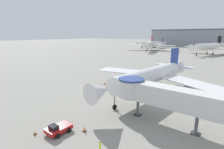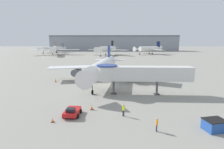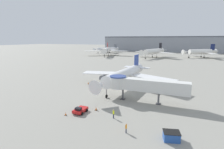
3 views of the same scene
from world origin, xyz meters
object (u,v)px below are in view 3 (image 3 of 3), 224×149
at_px(jet_bridge, 142,85).
at_px(traffic_cone_apron_front, 66,114).
at_px(pushback_tug_red, 80,110).
at_px(ground_crew_wing_walker, 114,113).
at_px(traffic_cone_port_wing, 88,83).
at_px(ground_crew_marshaller, 126,127).
at_px(service_container_blue, 171,136).
at_px(background_jet_gray_tail, 107,49).
at_px(background_jet_navy_tail, 201,52).
at_px(background_jet_red_tail, 106,50).
at_px(background_jet_black_tail, 153,51).
at_px(main_airplane, 124,75).
at_px(traffic_cone_near_nose, 96,108).

bearing_deg(jet_bridge, traffic_cone_apron_front, -133.06).
distance_m(pushback_tug_red, ground_crew_wing_walker, 7.41).
xyz_separation_m(traffic_cone_port_wing, ground_crew_marshaller, (21.02, -25.83, 0.57)).
distance_m(service_container_blue, background_jet_gray_tail, 172.29).
xyz_separation_m(background_jet_navy_tail, background_jet_red_tail, (-78.79, -13.14, 0.23)).
xyz_separation_m(service_container_blue, ground_crew_wing_walker, (-10.75, 3.85, 0.35)).
relative_size(background_jet_navy_tail, background_jet_black_tail, 0.81).
height_order(main_airplane, traffic_cone_port_wing, main_airplane).
bearing_deg(background_jet_gray_tail, traffic_cone_apron_front, -36.02).
height_order(traffic_cone_apron_front, background_jet_red_tail, background_jet_red_tail).
distance_m(jet_bridge, background_jet_red_tail, 119.62).
bearing_deg(main_airplane, traffic_cone_near_nose, -84.45).
bearing_deg(jet_bridge, traffic_cone_near_nose, -132.03).
xyz_separation_m(traffic_cone_apron_front, background_jet_black_tail, (0.92, 118.17, 4.84)).
bearing_deg(background_jet_red_tail, ground_crew_marshaller, -82.39).
distance_m(pushback_tug_red, service_container_blue, 18.55).
relative_size(pushback_tug_red, background_jet_gray_tail, 0.11).
height_order(main_airplane, traffic_cone_apron_front, main_airplane).
height_order(background_jet_red_tail, background_jet_black_tail, background_jet_black_tail).
xyz_separation_m(service_container_blue, background_jet_gray_tail, (-74.71, 155.20, 3.53)).
distance_m(service_container_blue, background_jet_red_tail, 136.32).
bearing_deg(main_airplane, traffic_cone_apron_front, -95.10).
bearing_deg(service_container_blue, background_jet_gray_tail, 115.71).
xyz_separation_m(ground_crew_wing_walker, background_jet_black_tail, (-8.57, 116.03, 4.11)).
relative_size(traffic_cone_port_wing, background_jet_red_tail, 0.02).
relative_size(traffic_cone_port_wing, background_jet_navy_tail, 0.03).
height_order(traffic_cone_port_wing, ground_crew_wing_walker, ground_crew_wing_walker).
xyz_separation_m(jet_bridge, ground_crew_marshaller, (0.61, -15.21, -3.35)).
bearing_deg(traffic_cone_port_wing, background_jet_gray_tail, 109.79).
relative_size(service_container_blue, ground_crew_marshaller, 1.70).
distance_m(traffic_cone_near_nose, background_jet_gray_tail, 160.36).
relative_size(traffic_cone_near_nose, ground_crew_wing_walker, 0.46).
xyz_separation_m(ground_crew_marshaller, ground_crew_wing_walker, (-3.77, 4.26, 0.08)).
distance_m(jet_bridge, background_jet_navy_tail, 122.27).
bearing_deg(pushback_tug_red, ground_crew_marshaller, -19.34).
bearing_deg(traffic_cone_near_nose, background_jet_navy_tail, 75.75).
bearing_deg(ground_crew_wing_walker, traffic_cone_near_nose, -161.29).
height_order(main_airplane, ground_crew_marshaller, main_airplane).
bearing_deg(main_airplane, background_jet_gray_tail, 120.92).
relative_size(pushback_tug_red, background_jet_red_tail, 0.08).
height_order(background_jet_gray_tail, background_jet_navy_tail, background_jet_navy_tail).
xyz_separation_m(traffic_cone_port_wing, background_jet_red_tail, (-33.79, 96.01, 4.70)).
relative_size(main_airplane, pushback_tug_red, 9.62).
height_order(jet_bridge, background_jet_gray_tail, background_jet_gray_tail).
bearing_deg(service_container_blue, background_jet_black_tail, 99.16).
height_order(background_jet_navy_tail, background_jet_red_tail, background_jet_red_tail).
bearing_deg(traffic_cone_apron_front, service_container_blue, -4.82).
xyz_separation_m(main_airplane, background_jet_black_tail, (-3.94, 93.98, 1.16)).
distance_m(background_jet_navy_tail, background_jet_black_tail, 39.18).
bearing_deg(ground_crew_wing_walker, background_jet_gray_tail, 157.17).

